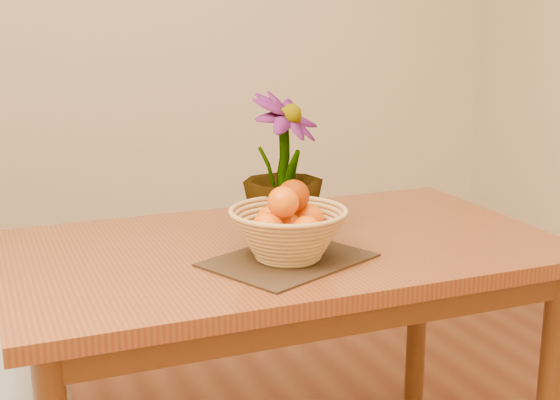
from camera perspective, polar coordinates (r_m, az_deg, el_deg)
name	(u,v)px	position (r m, az deg, el deg)	size (l,w,h in m)	color
wall_back	(122,4)	(3.78, -11.51, 13.89)	(4.00, 0.02, 2.70)	beige
table	(282,275)	(2.02, 0.18, -5.54)	(1.40, 0.80, 0.75)	brown
placemat	(288,260)	(1.85, 0.61, -4.40)	(0.36, 0.27, 0.01)	#392615
wicker_basket	(288,236)	(1.84, 0.61, -2.64)	(0.28, 0.28, 0.12)	tan
orange_pile	(289,214)	(1.83, 0.68, -1.00)	(0.20, 0.19, 0.14)	#DC5603
potted_plant	(283,167)	(2.00, 0.24, 2.46)	(0.21, 0.21, 0.37)	#164A15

